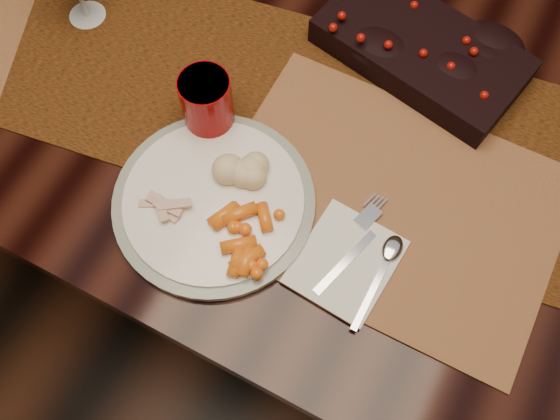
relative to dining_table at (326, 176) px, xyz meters
The scene contains 13 objects.
floor 0.38m from the dining_table, ahead, with size 5.00×5.00×0.00m, color black.
dining_table is the anchor object (origin of this frame).
table_runner 0.39m from the dining_table, 61.12° to the right, with size 1.79×0.37×0.00m, color #533B15.
centerpiece 0.43m from the dining_table, 35.84° to the left, with size 0.33×0.17×0.07m, color black, non-canonical shape.
placemat_main 0.45m from the dining_table, 48.64° to the right, with size 0.49×0.36×0.00m, color brown.
dinner_plate 0.50m from the dining_table, 101.67° to the right, with size 0.29×0.29×0.02m, color white.
baby_carrots 0.53m from the dining_table, 90.98° to the right, with size 0.12×0.10×0.02m, color orange, non-canonical shape.
mashed_potatoes 0.48m from the dining_table, 99.59° to the right, with size 0.08×0.07×0.04m, color tan, non-canonical shape.
turkey_shreds 0.54m from the dining_table, 108.11° to the right, with size 0.07×0.06×0.02m, color #BA9D8F, non-canonical shape.
napkin 0.50m from the dining_table, 63.81° to the right, with size 0.13×0.15×0.01m, color white.
fork 0.50m from the dining_table, 62.50° to the right, with size 0.02×0.16×0.00m, color #B0B0BB, non-canonical shape.
spoon 0.53m from the dining_table, 57.00° to the right, with size 0.03×0.14×0.00m, color silver, non-canonical shape.
red_cup 0.49m from the dining_table, 126.27° to the right, with size 0.08×0.08×0.11m, color #8A0000.
Camera 1 is at (0.20, -0.60, 1.58)m, focal length 40.00 mm.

